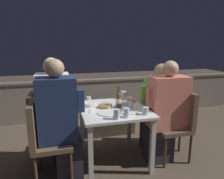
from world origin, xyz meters
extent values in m
plane|color=brown|center=(0.00, 0.00, 0.00)|extent=(16.00, 16.00, 0.00)
cube|color=gray|center=(0.00, 1.66, 0.37)|extent=(9.00, 0.14, 0.75)
cube|color=#706656|center=(0.00, 1.66, 0.77)|extent=(9.00, 0.18, 0.04)
cube|color=white|center=(0.00, 0.00, 0.69)|extent=(0.81, 0.88, 0.03)
cube|color=silver|center=(-0.35, -0.39, 0.34)|extent=(0.05, 0.05, 0.68)
cube|color=silver|center=(0.35, -0.39, 0.34)|extent=(0.05, 0.05, 0.68)
cube|color=silver|center=(-0.35, 0.39, 0.34)|extent=(0.05, 0.05, 0.68)
cube|color=silver|center=(0.35, 0.39, 0.34)|extent=(0.05, 0.05, 0.68)
cube|color=brown|center=(0.17, 0.83, 0.14)|extent=(0.77, 0.36, 0.28)
ellipsoid|color=#235628|center=(-0.04, 0.83, 0.43)|extent=(0.35, 0.47, 0.33)
ellipsoid|color=#235628|center=(0.17, 0.83, 0.43)|extent=(0.35, 0.47, 0.33)
ellipsoid|color=#235628|center=(0.39, 0.83, 0.43)|extent=(0.35, 0.47, 0.33)
cube|color=brown|center=(-0.73, -0.18, 0.42)|extent=(0.41, 0.41, 0.05)
cube|color=brown|center=(-0.92, -0.18, 0.67)|extent=(0.06, 0.41, 0.45)
cylinder|color=#47321E|center=(-0.91, -0.36, 0.20)|extent=(0.03, 0.03, 0.40)
cylinder|color=#47321E|center=(-0.56, -0.36, 0.20)|extent=(0.03, 0.03, 0.40)
cylinder|color=#47321E|center=(-0.91, 0.00, 0.20)|extent=(0.03, 0.03, 0.40)
cylinder|color=#47321E|center=(-0.56, 0.00, 0.20)|extent=(0.03, 0.03, 0.40)
cube|color=#282833|center=(-0.56, -0.18, 0.22)|extent=(0.28, 0.23, 0.45)
cube|color=navy|center=(-0.66, -0.18, 0.80)|extent=(0.41, 0.26, 0.70)
cube|color=navy|center=(-0.41, -0.18, 0.88)|extent=(0.07, 0.07, 0.24)
sphere|color=tan|center=(-0.66, -0.18, 1.24)|extent=(0.19, 0.19, 0.19)
cube|color=brown|center=(-0.78, 0.17, 0.42)|extent=(0.41, 0.41, 0.05)
cube|color=brown|center=(-0.96, 0.17, 0.67)|extent=(0.06, 0.41, 0.45)
cylinder|color=#47321E|center=(-0.95, 0.00, 0.20)|extent=(0.03, 0.03, 0.40)
cylinder|color=#47321E|center=(-0.60, 0.00, 0.20)|extent=(0.03, 0.03, 0.40)
cylinder|color=#47321E|center=(-0.95, 0.35, 0.20)|extent=(0.03, 0.03, 0.40)
cylinder|color=#47321E|center=(-0.60, 0.35, 0.20)|extent=(0.03, 0.03, 0.40)
cube|color=#282833|center=(-0.61, 0.17, 0.22)|extent=(0.27, 0.23, 0.45)
cube|color=white|center=(-0.71, 0.17, 0.79)|extent=(0.38, 0.26, 0.69)
cube|color=white|center=(-0.46, 0.17, 0.88)|extent=(0.07, 0.07, 0.24)
sphere|color=beige|center=(-0.71, 0.17, 1.23)|extent=(0.19, 0.19, 0.19)
cube|color=brown|center=(0.73, -0.15, 0.42)|extent=(0.41, 0.41, 0.05)
cube|color=brown|center=(0.91, -0.15, 0.67)|extent=(0.06, 0.41, 0.45)
cylinder|color=#47321E|center=(0.56, -0.33, 0.20)|extent=(0.03, 0.03, 0.40)
cylinder|color=#47321E|center=(0.91, -0.33, 0.20)|extent=(0.03, 0.03, 0.40)
cylinder|color=#47321E|center=(0.56, 0.02, 0.20)|extent=(0.03, 0.03, 0.40)
cylinder|color=#47321E|center=(0.91, 0.02, 0.20)|extent=(0.03, 0.03, 0.40)
cube|color=#282833|center=(0.56, -0.15, 0.22)|extent=(0.33, 0.23, 0.45)
cube|color=#E07A66|center=(0.66, -0.15, 0.77)|extent=(0.47, 0.26, 0.65)
cube|color=#E07A66|center=(0.41, -0.15, 0.85)|extent=(0.07, 0.07, 0.24)
sphere|color=tan|center=(0.66, -0.15, 1.19)|extent=(0.19, 0.19, 0.19)
cube|color=brown|center=(0.78, 0.14, 0.42)|extent=(0.41, 0.41, 0.05)
cube|color=brown|center=(0.96, 0.14, 0.67)|extent=(0.06, 0.41, 0.45)
cylinder|color=#47321E|center=(0.60, -0.03, 0.20)|extent=(0.03, 0.03, 0.40)
cylinder|color=#47321E|center=(0.95, -0.03, 0.20)|extent=(0.03, 0.03, 0.40)
cylinder|color=#47321E|center=(0.60, 0.32, 0.20)|extent=(0.03, 0.03, 0.40)
cylinder|color=#47321E|center=(0.95, 0.32, 0.20)|extent=(0.03, 0.03, 0.40)
cube|color=#282833|center=(0.61, 0.14, 0.22)|extent=(0.27, 0.23, 0.45)
cube|color=#8CCC4C|center=(0.71, 0.14, 0.74)|extent=(0.39, 0.26, 0.59)
cube|color=#8CCC4C|center=(0.46, 0.14, 0.81)|extent=(0.07, 0.07, 0.24)
sphere|color=tan|center=(0.71, 0.14, 1.13)|extent=(0.19, 0.19, 0.19)
cylinder|color=brown|center=(0.06, -0.01, 0.79)|extent=(0.06, 0.06, 0.17)
cylinder|color=beige|center=(0.06, -0.01, 0.80)|extent=(0.07, 0.07, 0.06)
cone|color=brown|center=(0.06, -0.01, 0.90)|extent=(0.06, 0.06, 0.03)
cylinder|color=brown|center=(0.06, -0.01, 0.95)|extent=(0.02, 0.02, 0.07)
cylinder|color=white|center=(0.06, 0.25, 0.71)|extent=(0.24, 0.24, 0.01)
cylinder|color=white|center=(0.14, -0.21, 0.71)|extent=(0.21, 0.21, 0.01)
cylinder|color=white|center=(-0.12, -0.17, 0.71)|extent=(0.23, 0.23, 0.01)
cylinder|color=tan|center=(0.28, 0.20, 0.73)|extent=(0.16, 0.16, 0.04)
torus|color=tan|center=(0.28, 0.20, 0.75)|extent=(0.16, 0.16, 0.01)
cylinder|color=beige|center=(0.17, 0.08, 0.73)|extent=(0.11, 0.11, 0.04)
torus|color=beige|center=(0.17, 0.08, 0.75)|extent=(0.11, 0.11, 0.01)
cylinder|color=silver|center=(-0.29, 0.15, 0.73)|extent=(0.17, 0.17, 0.05)
torus|color=silver|center=(-0.29, 0.15, 0.75)|extent=(0.17, 0.17, 0.01)
cylinder|color=tan|center=(-0.09, 0.05, 0.73)|extent=(0.17, 0.17, 0.04)
torus|color=tan|center=(-0.09, 0.05, 0.74)|extent=(0.17, 0.17, 0.01)
cylinder|color=silver|center=(0.29, -0.32, 0.75)|extent=(0.07, 0.07, 0.09)
cylinder|color=silver|center=(0.20, -0.06, 0.75)|extent=(0.07, 0.07, 0.08)
cylinder|color=silver|center=(-0.26, 0.32, 0.75)|extent=(0.06, 0.06, 0.08)
cylinder|color=silver|center=(-0.06, -0.36, 0.76)|extent=(0.07, 0.07, 0.11)
cylinder|color=silver|center=(0.25, 0.36, 0.77)|extent=(0.08, 0.08, 0.12)
cylinder|color=silver|center=(0.05, -0.34, 0.76)|extent=(0.07, 0.07, 0.10)
cube|color=silver|center=(-0.29, -0.03, 0.71)|extent=(0.06, 0.17, 0.01)
camera|label=1|loc=(-0.62, -2.27, 1.48)|focal=32.00mm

